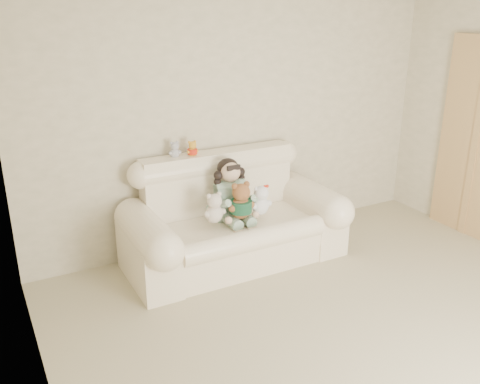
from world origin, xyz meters
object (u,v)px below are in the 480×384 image
seated_child (230,189)px  white_cat (261,197)px  sofa (235,212)px  cream_teddy (214,205)px  brown_teddy (241,197)px

seated_child → white_cat: seated_child is taller
seated_child → sofa: bearing=-72.7°
white_cat → cream_teddy: size_ratio=1.03×
sofa → brown_teddy: size_ratio=5.04×
brown_teddy → white_cat: brown_teddy is taller
white_cat → cream_teddy: 0.47m
sofa → brown_teddy: sofa is taller
seated_child → brown_teddy: seated_child is taller
brown_teddy → white_cat: bearing=-13.8°
white_cat → sofa: bearing=135.9°
sofa → cream_teddy: size_ratio=6.19×
cream_teddy → seated_child: bearing=26.6°
sofa → white_cat: sofa is taller
brown_teddy → cream_teddy: brown_teddy is taller
sofa → brown_teddy: 0.23m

